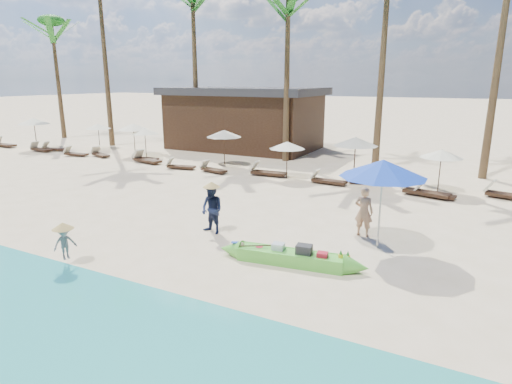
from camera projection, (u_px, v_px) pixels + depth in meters
The scene contains 34 objects.
ground at pixel (197, 249), 12.59m from camera, with size 240.00×240.00×0.00m, color beige.
wet_sand_strip at pixel (48, 336), 8.29m from camera, with size 240.00×4.50×0.01m, color tan.
green_canoe at pixel (291, 257), 11.52m from camera, with size 4.62×0.98×0.59m.
tourist at pixel (364, 212), 13.45m from camera, with size 0.58×0.38×1.60m, color tan.
vendor_green at pixel (212, 209), 13.70m from camera, with size 0.77×0.60×1.59m, color #161E3D.
vendor_yellow at pixel (65, 243), 11.33m from camera, with size 0.58×0.34×0.90m, color gray.
blue_umbrella at pixel (383, 168), 12.08m from camera, with size 2.46×2.46×2.65m.
resort_parasol_0 at pixel (34, 121), 30.20m from camera, with size 2.15×2.15×2.22m.
lounger_0_left at pixel (4, 144), 31.60m from camera, with size 2.00×0.62×0.68m.
lounger_0_right at pixel (40, 149), 29.60m from camera, with size 1.79×0.63×0.60m.
resort_parasol_1 at pixel (98, 126), 30.10m from camera, with size 1.78×1.78×1.83m.
lounger_1_left at pixel (53, 148), 29.87m from camera, with size 1.74×0.94×0.57m.
lounger_1_right at pixel (75, 153), 27.85m from camera, with size 1.73×0.73×0.57m.
resort_parasol_2 at pixel (133, 127), 27.72m from camera, with size 2.02×2.02×2.08m.
lounger_2_left at pixel (100, 154), 27.62m from camera, with size 1.76×1.03×0.57m.
resort_parasol_3 at pixel (145, 131), 27.26m from camera, with size 1.77×1.77×1.83m.
lounger_3_left at pixel (144, 158), 26.21m from camera, with size 1.73×0.75×0.57m.
lounger_3_right at pixel (146, 159), 25.56m from camera, with size 2.06×0.95×0.67m.
resort_parasol_4 at pixel (224, 134), 24.26m from camera, with size 2.01×2.01×2.07m.
lounger_4_left at pixel (179, 166), 23.80m from camera, with size 1.72×0.83×0.56m.
lounger_4_right at pixel (212, 169), 22.95m from camera, with size 1.71×0.86×0.56m.
resort_parasol_5 at pixel (287, 145), 21.23m from camera, with size 1.80×1.80×1.86m.
lounger_5_left at pixel (266, 172), 22.12m from camera, with size 1.97×0.72×0.66m.
resort_parasol_6 at pixel (356, 141), 20.37m from camera, with size 2.13×2.13×2.19m.
lounger_6_left at pixel (327, 180), 20.40m from camera, with size 1.77×0.64×0.59m.
lounger_6_right at pixel (364, 179), 20.43m from camera, with size 1.92×1.07×0.62m.
resort_parasol_7 at pixel (442, 154), 18.62m from camera, with size 1.84×1.84×1.89m.
lounger_7_left at pixel (423, 191), 18.24m from camera, with size 2.08×1.03×0.68m.
lounger_7_right at pixel (433, 193), 18.06m from camera, with size 1.72×0.81×0.56m.
lounger_8_left at pixel (507, 194), 17.82m from camera, with size 2.00×0.99×0.65m.
palm_0 at pixel (53, 38), 34.76m from camera, with size 2.08×2.08×9.90m.
palm_2 at pixel (193, 11), 27.85m from camera, with size 2.08×2.08×11.33m.
palm_3 at pixel (288, 11), 24.17m from camera, with size 2.08×2.08×10.52m.
pavilion_west at pixel (244, 118), 30.62m from camera, with size 10.80×6.60×4.30m.
Camera 1 is at (6.94, -9.64, 4.82)m, focal length 30.00 mm.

